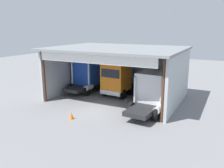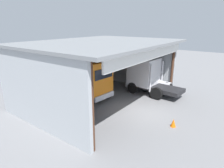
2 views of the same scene
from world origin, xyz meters
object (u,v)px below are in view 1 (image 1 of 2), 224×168
at_px(truck_blue_center_right_bay, 86,74).
at_px(traffic_cone, 72,116).
at_px(oil_drum, 113,83).
at_px(truck_white_left_bay, 152,92).
at_px(truck_orange_center_left_bay, 117,79).
at_px(tool_cart, 143,89).

relative_size(truck_blue_center_right_bay, traffic_cone, 8.47).
bearing_deg(truck_blue_center_right_bay, oil_drum, 58.93).
bearing_deg(truck_white_left_bay, truck_blue_center_right_bay, 164.33).
relative_size(truck_blue_center_right_bay, truck_orange_center_left_bay, 1.03).
bearing_deg(truck_blue_center_right_bay, truck_orange_center_left_bay, -3.04).
xyz_separation_m(truck_blue_center_right_bay, traffic_cone, (3.59, -7.80, -1.71)).
bearing_deg(oil_drum, traffic_cone, -81.21).
height_order(truck_blue_center_right_bay, tool_cart, truck_blue_center_right_bay).
height_order(truck_blue_center_right_bay, truck_white_left_bay, truck_blue_center_right_bay).
relative_size(truck_blue_center_right_bay, oil_drum, 5.10).
xyz_separation_m(truck_white_left_bay, oil_drum, (-6.88, 6.23, -1.34)).
bearing_deg(tool_cart, oil_drum, 166.64).
height_order(truck_orange_center_left_bay, tool_cart, truck_orange_center_left_bay).
bearing_deg(traffic_cone, truck_orange_center_left_bay, 87.04).
relative_size(truck_white_left_bay, tool_cart, 5.47).
bearing_deg(tool_cart, traffic_cone, -104.65).
distance_m(truck_orange_center_left_bay, tool_cart, 3.47).
relative_size(truck_white_left_bay, traffic_cone, 9.78).
xyz_separation_m(truck_blue_center_right_bay, tool_cart, (6.16, 2.04, -1.49)).
bearing_deg(truck_white_left_bay, oil_drum, 142.06).
height_order(truck_white_left_bay, tool_cart, truck_white_left_bay).
height_order(truck_orange_center_left_bay, traffic_cone, truck_orange_center_left_bay).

